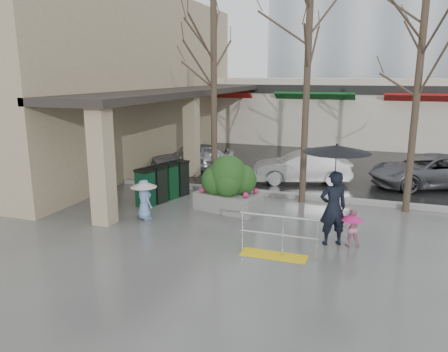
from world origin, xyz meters
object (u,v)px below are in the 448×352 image
Objects in this scene: car_c at (429,171)px; child_blue at (144,195)px; tree_mideast at (421,53)px; car_a at (192,157)px; news_boxes at (163,183)px; child_pink at (351,225)px; car_b at (302,167)px; handrail at (277,241)px; planter at (229,184)px; woman at (335,182)px; tree_midwest at (309,43)px; tree_west at (214,49)px.

child_blue is at bearing -75.99° from car_c.
car_a is at bearing 159.42° from tree_mideast.
news_boxes is at bearing -21.67° from car_a.
car_b reaches higher than child_pink.
child_blue is (-7.50, -3.36, -4.11)m from tree_mideast.
tree_mideast is (3.14, 4.80, 4.48)m from handrail.
car_c is (6.38, 5.40, -0.23)m from planter.
woman reaches higher than car_a.
tree_mideast is (3.30, -0.00, -0.37)m from tree_midwest.
planter is (-3.88, 1.79, 0.30)m from child_pink.
car_a is at bearing 124.60° from tree_west.
child_blue is (-6.00, 0.16, 0.19)m from child_pink.
planter is 0.60× the size of car_a.
news_boxes is at bearing -60.82° from car_b.
tree_west is 5.88m from car_b.
handrail is at bearing 2.10° from car_a.
woman is (1.17, 1.22, 1.27)m from handrail.
tree_mideast is at bearing -120.81° from child_pink.
handrail is 0.83× the size of news_boxes.
woman reaches higher than child_blue.
news_boxes is at bearing -85.91° from car_c.
child_blue is at bearing -142.36° from planter.
woman reaches higher than child_pink.
tree_midwest reaches higher than car_a.
news_boxes is at bearing 144.07° from handrail.
tree_mideast is 5.34× the size of child_blue.
car_b is at bearing -77.70° from child_pink.
car_a is (-5.63, 8.09, 0.25)m from handrail.
planter is 2.51m from news_boxes.
tree_west reaches higher than woman.
tree_midwest reaches higher than child_pink.
tree_mideast reaches higher than car_b.
car_b is at bearing -104.00° from car_c.
tree_west is 4.70m from planter.
car_a is at bearing -71.61° from woman.
child_blue is (-4.20, -3.36, -4.49)m from tree_midwest.
tree_west reaches higher than car_c.
tree_west is 9.46m from car_c.
tree_midwest reaches higher than woman.
child_pink is 0.25× the size of car_b.
woman reaches higher than car_c.
car_b is (2.73, 2.69, -4.45)m from tree_west.
handrail is 6.83m from tree_midwest.
car_a is at bearing -47.59° from child_blue.
news_boxes is (-4.72, 3.42, 0.25)m from handrail.
car_a reaches higher than child_pink.
handrail is 4.61m from child_blue.
tree_mideast is 9.19m from child_blue.
child_blue is at bearing -63.67° from news_boxes.
planter is at bearing -140.24° from tree_midwest.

